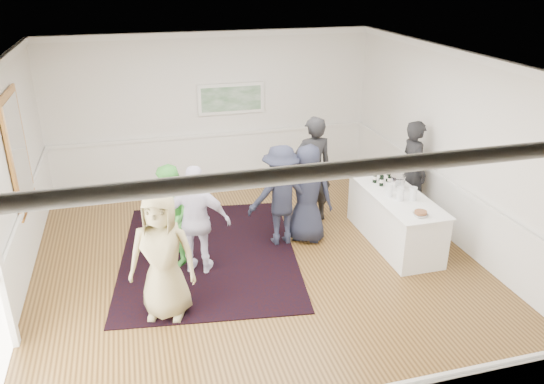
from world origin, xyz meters
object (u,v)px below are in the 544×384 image
object	(u,v)px
ice_bucket	(398,183)
guest_navy	(307,194)
guest_green	(170,217)
guest_dark_b	(313,170)
nut_bowl	(421,214)
bartender	(413,171)
guest_dark_a	(281,196)
serving_table	(394,218)
guest_lilac	(197,221)
guest_tan	(163,255)

from	to	relation	value
ice_bucket	guest_navy	bearing A→B (deg)	169.57
guest_green	guest_navy	distance (m)	2.33
guest_dark_b	nut_bowl	xyz separation A→B (m)	(1.03, -2.06, -0.06)
bartender	guest_dark_a	distance (m)	2.64
guest_dark_a	serving_table	bearing A→B (deg)	164.92
bartender	guest_dark_b	size ratio (longest dim) A/B	0.95
guest_lilac	guest_dark_b	size ratio (longest dim) A/B	0.88
ice_bucket	serving_table	bearing A→B (deg)	-117.76
guest_navy	ice_bucket	distance (m)	1.56
guest_dark_a	ice_bucket	xyz separation A→B (m)	(1.98, -0.31, 0.14)
guest_tan	guest_green	world-z (taller)	guest_tan
guest_tan	guest_green	xyz separation A→B (m)	(0.22, 1.35, -0.09)
guest_dark_a	guest_tan	bearing A→B (deg)	36.83
guest_dark_b	ice_bucket	distance (m)	1.56
guest_dark_b	ice_bucket	bearing A→B (deg)	136.49
guest_dark_b	nut_bowl	distance (m)	2.31
guest_green	guest_lilac	world-z (taller)	guest_lilac
bartender	guest_dark_b	xyz separation A→B (m)	(-1.82, 0.40, 0.05)
serving_table	guest_dark_b	size ratio (longest dim) A/B	1.11
bartender	guest_green	world-z (taller)	bartender
nut_bowl	serving_table	bearing A→B (deg)	86.87
guest_green	guest_navy	world-z (taller)	guest_navy
bartender	guest_navy	size ratio (longest dim) A/B	1.10
ice_bucket	guest_dark_b	bearing A→B (deg)	139.34
guest_tan	guest_navy	world-z (taller)	guest_tan
guest_lilac	nut_bowl	distance (m)	3.41
serving_table	bartender	size ratio (longest dim) A/B	1.17
guest_lilac	nut_bowl	xyz separation A→B (m)	(3.32, -0.78, 0.06)
guest_tan	serving_table	bearing A→B (deg)	33.46
guest_tan	guest_lilac	distance (m)	1.16
guest_dark_a	guest_navy	world-z (taller)	guest_dark_a
ice_bucket	bartender	bearing A→B (deg)	43.51
guest_green	guest_dark_b	distance (m)	2.83
serving_table	guest_dark_a	bearing A→B (deg)	165.17
guest_dark_a	nut_bowl	xyz separation A→B (m)	(1.83, -1.35, 0.06)
serving_table	bartender	bearing A→B (deg)	47.18
ice_bucket	nut_bowl	size ratio (longest dim) A/B	1.13
guest_navy	ice_bucket	xyz separation A→B (m)	(1.52, -0.28, 0.15)
serving_table	ice_bucket	xyz separation A→B (m)	(0.10, 0.19, 0.56)
guest_lilac	guest_dark_a	size ratio (longest dim) A/B	1.00
guest_tan	guest_navy	distance (m)	2.97
serving_table	guest_lilac	distance (m)	3.40
guest_dark_a	bartender	bearing A→B (deg)	-173.64
guest_green	nut_bowl	bearing A→B (deg)	63.08
guest_tan	guest_dark_b	distance (m)	3.67
bartender	ice_bucket	world-z (taller)	bartender
guest_dark_b	guest_green	bearing A→B (deg)	16.45
serving_table	guest_dark_a	xyz separation A→B (m)	(-1.88, 0.50, 0.42)
ice_bucket	guest_dark_a	bearing A→B (deg)	171.24
guest_navy	guest_dark_a	bearing A→B (deg)	26.70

